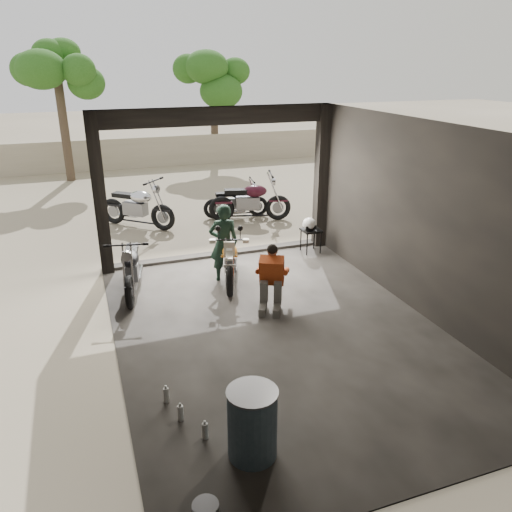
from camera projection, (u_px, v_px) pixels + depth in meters
ground at (278, 331)px, 8.00m from camera, size 80.00×80.00×0.00m
garage at (266, 245)px, 8.01m from camera, size 7.00×7.13×3.20m
boundary_wall at (148, 152)px, 20.05m from camera, size 18.00×0.30×1.20m
tree_left at (55, 62)px, 16.56m from camera, size 2.20×2.20×5.60m
tree_right at (213, 73)px, 19.84m from camera, size 2.20×2.20×5.00m
main_bike at (230, 257)px, 9.55m from camera, size 1.13×1.75×1.08m
left_bike at (131, 264)px, 9.15m from camera, size 0.99×1.78×1.14m
outside_bike_a at (137, 203)px, 12.75m from camera, size 1.94×1.85×1.29m
outside_bike_b at (250, 197)px, 13.26m from camera, size 2.05×1.25×1.29m
outside_bike_c at (236, 199)px, 13.59m from camera, size 1.63×0.86×1.05m
rider at (224, 243)px, 9.57m from camera, size 0.61×0.45×1.55m
mechanic at (271, 280)px, 8.51m from camera, size 0.84×0.93×1.10m
stool at (311, 233)px, 11.08m from camera, size 0.40×0.40×0.55m
helmet at (309, 224)px, 10.99m from camera, size 0.32×0.34×0.28m
oil_drum at (252, 425)px, 5.33m from camera, size 0.70×0.70×0.83m
sign_post at (351, 155)px, 12.51m from camera, size 0.89×0.08×2.67m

